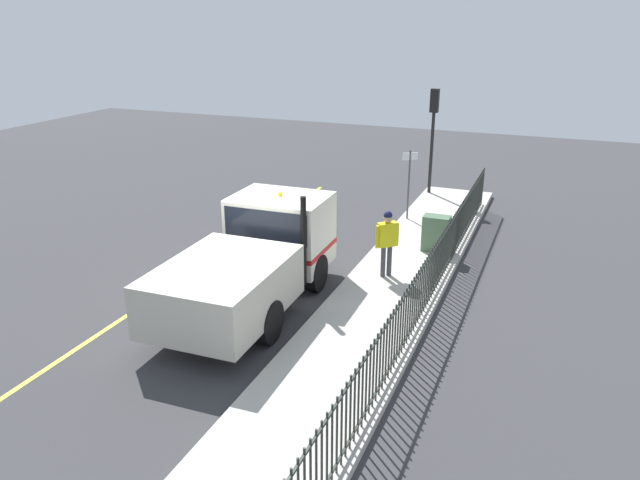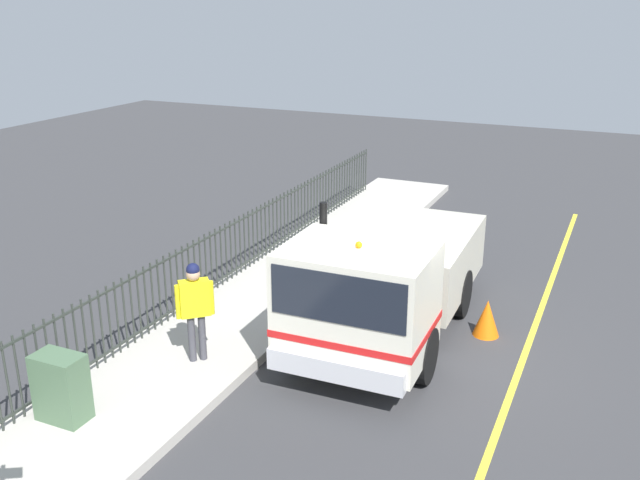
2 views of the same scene
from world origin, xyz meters
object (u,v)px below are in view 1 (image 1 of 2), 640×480
(work_truck, at_px, (258,254))
(street_sign, at_px, (409,176))
(traffic_light_near, at_px, (433,120))
(traffic_cone, at_px, (174,294))
(worker_standing, at_px, (387,237))
(utility_cabinet, at_px, (436,233))

(work_truck, relative_size, street_sign, 2.57)
(traffic_light_near, xyz_separation_m, street_sign, (0.02, -3.45, -1.32))
(work_truck, height_order, traffic_cone, work_truck)
(worker_standing, bearing_deg, street_sign, -124.92)
(worker_standing, distance_m, traffic_light_near, 8.54)
(worker_standing, bearing_deg, traffic_cone, -4.87)
(work_truck, bearing_deg, traffic_cone, -149.51)
(traffic_light_near, distance_m, utility_cabinet, 6.61)
(traffic_cone, relative_size, street_sign, 0.31)
(utility_cabinet, distance_m, street_sign, 3.12)
(work_truck, bearing_deg, utility_cabinet, 52.70)
(utility_cabinet, bearing_deg, traffic_light_near, 104.10)
(utility_cabinet, height_order, traffic_cone, utility_cabinet)
(traffic_light_near, relative_size, street_sign, 1.68)
(traffic_cone, distance_m, street_sign, 9.07)
(utility_cabinet, xyz_separation_m, traffic_cone, (-5.07, -5.66, -0.34))
(street_sign, bearing_deg, traffic_light_near, 90.40)
(work_truck, relative_size, utility_cabinet, 5.72)
(traffic_light_near, bearing_deg, worker_standing, 97.61)
(traffic_cone, bearing_deg, utility_cabinet, 48.11)
(traffic_cone, bearing_deg, work_truck, 31.67)
(traffic_light_near, bearing_deg, traffic_cone, 75.82)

